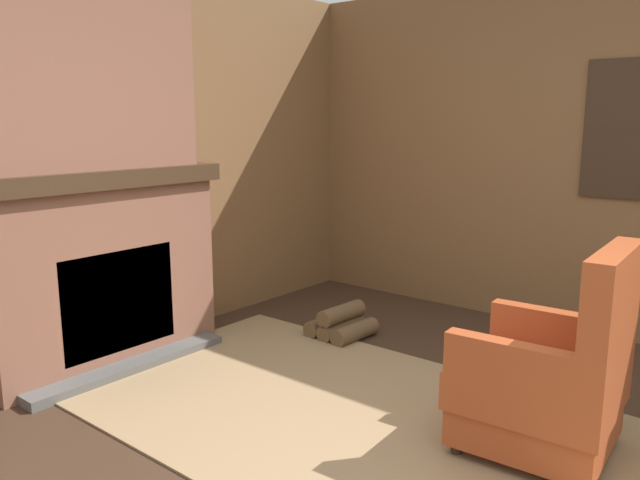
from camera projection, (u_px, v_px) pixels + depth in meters
wood_panel_wall_left at (78, 162)px, 3.97m from camera, size 0.06×5.71×2.59m
wood_panel_wall_back at (621, 158)px, 4.33m from camera, size 5.71×0.09×2.59m
fireplace_hearth at (104, 269)px, 3.97m from camera, size 0.56×1.62×1.26m
chimney_breast at (88, 59)px, 3.73m from camera, size 0.31×1.34×1.31m
area_rug at (409, 437)px, 3.11m from camera, size 3.93×1.86×0.01m
armchair at (549, 382)px, 2.91m from camera, size 0.73×0.71×1.02m
firewood_stack at (341, 324)px, 4.55m from camera, size 0.41×0.43×0.24m
storage_case at (174, 153)px, 4.34m from camera, size 0.15×0.22×0.15m
decorative_plate_on_mantel at (100, 146)px, 3.91m from camera, size 0.07×0.29×0.28m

